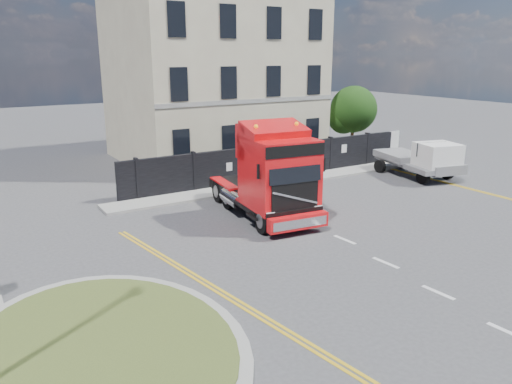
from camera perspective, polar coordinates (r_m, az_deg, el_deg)
ground at (r=18.08m, az=2.19°, el=-6.85°), size 120.00×120.00×0.00m
traffic_island at (r=13.02m, az=-17.22°, el=-16.72°), size 6.80×6.80×0.17m
hoarding_fence at (r=28.46m, az=3.09°, el=3.57°), size 18.80×0.25×2.00m
georgian_building at (r=34.04m, az=-4.99°, el=13.60°), size 12.30×10.30×12.80m
tree at (r=35.38m, az=10.82°, el=9.03°), size 3.20×3.20×4.80m
pavement_far at (r=27.65m, az=3.18°, el=1.21°), size 20.00×1.60×0.12m
truck at (r=21.04m, az=1.82°, el=1.63°), size 3.30×7.07×4.09m
flatbed_pickup at (r=29.72m, az=19.03°, el=3.56°), size 3.24×5.55×2.15m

